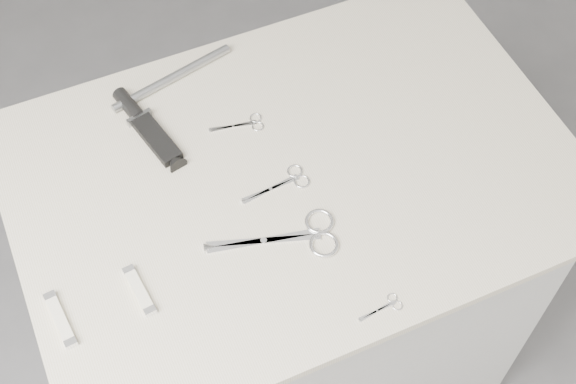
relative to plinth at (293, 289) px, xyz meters
name	(u,v)px	position (x,y,z in m)	size (l,w,h in m)	color
ground	(292,365)	(0.00, 0.00, -0.46)	(4.00, 4.00, 0.01)	slate
plinth	(293,289)	(0.00, 0.00, 0.00)	(0.90, 0.60, 0.90)	silver
display_board	(295,173)	(0.00, 0.00, 0.46)	(1.00, 0.70, 0.02)	beige
large_shears	(301,236)	(-0.05, -0.13, 0.47)	(0.22, 0.11, 0.01)	silver
embroidery_scissors_a	(287,182)	(-0.02, -0.02, 0.47)	(0.13, 0.05, 0.00)	silver
embroidery_scissors_b	(245,124)	(-0.04, 0.13, 0.47)	(0.10, 0.05, 0.00)	silver
tiny_scissors	(385,307)	(0.02, -0.30, 0.47)	(0.08, 0.03, 0.00)	silver
sheathed_knife	(144,124)	(-0.21, 0.20, 0.48)	(0.07, 0.20, 0.03)	black
pocket_knife_a	(60,319)	(-0.46, -0.12, 0.48)	(0.03, 0.11, 0.01)	white
pocket_knife_b	(139,290)	(-0.33, -0.12, 0.48)	(0.03, 0.10, 0.01)	white
metal_rail	(172,78)	(-0.13, 0.29, 0.48)	(0.02, 0.02, 0.26)	#93969B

